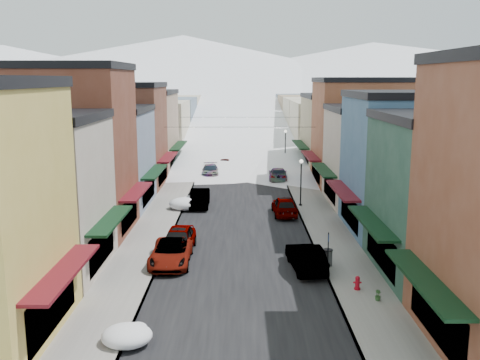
{
  "coord_description": "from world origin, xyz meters",
  "views": [
    {
      "loc": [
        -0.03,
        -17.87,
        11.39
      ],
      "look_at": [
        0.0,
        28.42,
        2.57
      ],
      "focal_mm": 40.0,
      "sensor_mm": 36.0,
      "label": 1
    }
  ],
  "objects_px": {
    "trash_can": "(328,257)",
    "streetlamp_near": "(301,176)",
    "car_silver_sedan": "(179,240)",
    "fire_hydrant": "(357,283)",
    "car_dark_hatch": "(200,198)",
    "car_green_sedan": "(306,257)",
    "car_white_suv": "(171,253)"
  },
  "relations": [
    {
      "from": "car_silver_sedan",
      "to": "fire_hydrant",
      "type": "height_order",
      "value": "car_silver_sedan"
    },
    {
      "from": "car_silver_sedan",
      "to": "car_green_sedan",
      "type": "xyz_separation_m",
      "value": [
        8.06,
        -3.36,
        -0.05
      ]
    },
    {
      "from": "car_dark_hatch",
      "to": "car_green_sedan",
      "type": "height_order",
      "value": "car_green_sedan"
    },
    {
      "from": "car_dark_hatch",
      "to": "trash_can",
      "type": "height_order",
      "value": "car_dark_hatch"
    },
    {
      "from": "car_silver_sedan",
      "to": "car_green_sedan",
      "type": "height_order",
      "value": "car_silver_sedan"
    },
    {
      "from": "car_dark_hatch",
      "to": "car_green_sedan",
      "type": "relative_size",
      "value": 0.98
    },
    {
      "from": "car_dark_hatch",
      "to": "trash_can",
      "type": "xyz_separation_m",
      "value": [
        8.97,
        -15.79,
        -0.11
      ]
    },
    {
      "from": "car_white_suv",
      "to": "fire_hydrant",
      "type": "height_order",
      "value": "car_white_suv"
    },
    {
      "from": "car_white_suv",
      "to": "car_silver_sedan",
      "type": "distance_m",
      "value": 2.37
    },
    {
      "from": "car_green_sedan",
      "to": "streetlamp_near",
      "type": "xyz_separation_m",
      "value": [
        1.48,
        16.07,
        1.99
      ]
    },
    {
      "from": "car_silver_sedan",
      "to": "streetlamp_near",
      "type": "height_order",
      "value": "streetlamp_near"
    },
    {
      "from": "car_white_suv",
      "to": "car_silver_sedan",
      "type": "relative_size",
      "value": 1.07
    },
    {
      "from": "car_silver_sedan",
      "to": "car_white_suv",
      "type": "bearing_deg",
      "value": -92.36
    },
    {
      "from": "car_dark_hatch",
      "to": "fire_hydrant",
      "type": "distance_m",
      "value": 21.97
    },
    {
      "from": "streetlamp_near",
      "to": "car_white_suv",
      "type": "bearing_deg",
      "value": -122.89
    },
    {
      "from": "car_white_suv",
      "to": "streetlamp_near",
      "type": "relative_size",
      "value": 1.26
    },
    {
      "from": "car_dark_hatch",
      "to": "fire_hydrant",
      "type": "relative_size",
      "value": 6.24
    },
    {
      "from": "car_green_sedan",
      "to": "streetlamp_near",
      "type": "bearing_deg",
      "value": -101.28
    },
    {
      "from": "car_white_suv",
      "to": "fire_hydrant",
      "type": "relative_size",
      "value": 6.98
    },
    {
      "from": "car_dark_hatch",
      "to": "streetlamp_near",
      "type": "distance_m",
      "value": 9.29
    },
    {
      "from": "fire_hydrant",
      "to": "streetlamp_near",
      "type": "height_order",
      "value": "streetlamp_near"
    },
    {
      "from": "trash_can",
      "to": "streetlamp_near",
      "type": "relative_size",
      "value": 0.24
    },
    {
      "from": "car_dark_hatch",
      "to": "car_white_suv",
      "type": "bearing_deg",
      "value": -93.45
    },
    {
      "from": "streetlamp_near",
      "to": "car_dark_hatch",
      "type": "bearing_deg",
      "value": 179.72
    },
    {
      "from": "car_green_sedan",
      "to": "car_dark_hatch",
      "type": "bearing_deg",
      "value": -70.79
    },
    {
      "from": "car_dark_hatch",
      "to": "fire_hydrant",
      "type": "bearing_deg",
      "value": -63.92
    },
    {
      "from": "car_silver_sedan",
      "to": "trash_can",
      "type": "bearing_deg",
      "value": -15.14
    },
    {
      "from": "car_dark_hatch",
      "to": "streetlamp_near",
      "type": "height_order",
      "value": "streetlamp_near"
    },
    {
      "from": "car_dark_hatch",
      "to": "trash_can",
      "type": "relative_size",
      "value": 4.65
    },
    {
      "from": "fire_hydrant",
      "to": "trash_can",
      "type": "relative_size",
      "value": 0.75
    },
    {
      "from": "fire_hydrant",
      "to": "streetlamp_near",
      "type": "relative_size",
      "value": 0.18
    },
    {
      "from": "car_dark_hatch",
      "to": "streetlamp_near",
      "type": "bearing_deg",
      "value": -1.16
    }
  ]
}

